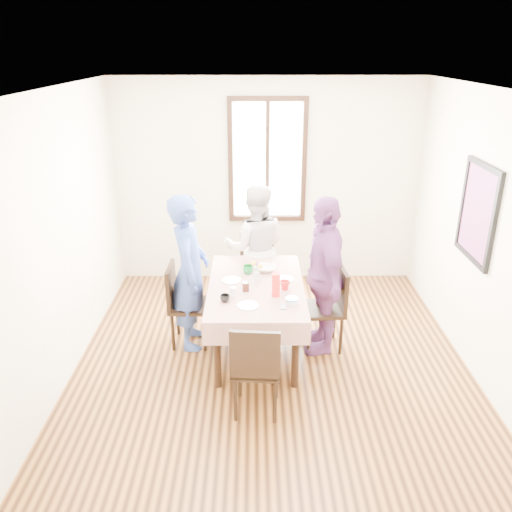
# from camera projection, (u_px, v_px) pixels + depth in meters

# --- Properties ---
(ground) EXTENTS (4.50, 4.50, 0.00)m
(ground) POSITION_uv_depth(u_px,v_px,m) (272.00, 367.00, 5.27)
(ground) COLOR black
(ground) RESTS_ON ground
(back_wall) EXTENTS (4.00, 0.00, 4.00)m
(back_wall) POSITION_uv_depth(u_px,v_px,m) (267.00, 183.00, 6.84)
(back_wall) COLOR #F0E6C7
(back_wall) RESTS_ON ground
(right_wall) EXTENTS (0.00, 4.50, 4.50)m
(right_wall) POSITION_uv_depth(u_px,v_px,m) (490.00, 243.00, 4.77)
(right_wall) COLOR #F0E6C7
(right_wall) RESTS_ON ground
(window_frame) EXTENTS (1.02, 0.06, 1.62)m
(window_frame) POSITION_uv_depth(u_px,v_px,m) (267.00, 161.00, 6.71)
(window_frame) COLOR black
(window_frame) RESTS_ON back_wall
(window_pane) EXTENTS (0.90, 0.02, 1.50)m
(window_pane) POSITION_uv_depth(u_px,v_px,m) (267.00, 161.00, 6.72)
(window_pane) COLOR white
(window_pane) RESTS_ON back_wall
(art_poster) EXTENTS (0.04, 0.76, 0.96)m
(art_poster) POSITION_uv_depth(u_px,v_px,m) (478.00, 213.00, 4.97)
(art_poster) COLOR red
(art_poster) RESTS_ON right_wall
(dining_table) EXTENTS (0.85, 1.46, 0.75)m
(dining_table) POSITION_uv_depth(u_px,v_px,m) (256.00, 318.00, 5.46)
(dining_table) COLOR black
(dining_table) RESTS_ON ground
(tablecloth) EXTENTS (0.97, 1.58, 0.01)m
(tablecloth) POSITION_uv_depth(u_px,v_px,m) (256.00, 285.00, 5.31)
(tablecloth) COLOR #580900
(tablecloth) RESTS_ON dining_table
(chair_left) EXTENTS (0.43, 0.43, 0.91)m
(chair_left) POSITION_uv_depth(u_px,v_px,m) (190.00, 305.00, 5.55)
(chair_left) COLOR black
(chair_left) RESTS_ON ground
(chair_right) EXTENTS (0.45, 0.45, 0.91)m
(chair_right) POSITION_uv_depth(u_px,v_px,m) (323.00, 309.00, 5.47)
(chair_right) COLOR black
(chair_right) RESTS_ON ground
(chair_far) EXTENTS (0.46, 0.46, 0.91)m
(chair_far) POSITION_uv_depth(u_px,v_px,m) (256.00, 272.00, 6.35)
(chair_far) COLOR black
(chair_far) RESTS_ON ground
(chair_near) EXTENTS (0.45, 0.45, 0.91)m
(chair_near) POSITION_uv_depth(u_px,v_px,m) (257.00, 366.00, 4.50)
(chair_near) COLOR black
(chair_near) RESTS_ON ground
(person_left) EXTENTS (0.41, 0.62, 1.68)m
(person_left) POSITION_uv_depth(u_px,v_px,m) (190.00, 272.00, 5.40)
(person_left) COLOR #324B9A
(person_left) RESTS_ON ground
(person_far) EXTENTS (0.76, 0.59, 1.56)m
(person_far) POSITION_uv_depth(u_px,v_px,m) (256.00, 248.00, 6.21)
(person_far) COLOR silver
(person_far) RESTS_ON ground
(person_right) EXTENTS (0.52, 1.03, 1.69)m
(person_right) POSITION_uv_depth(u_px,v_px,m) (323.00, 275.00, 5.32)
(person_right) COLOR #723B79
(person_right) RESTS_ON ground
(mug_black) EXTENTS (0.10, 0.10, 0.07)m
(mug_black) POSITION_uv_depth(u_px,v_px,m) (225.00, 298.00, 4.94)
(mug_black) COLOR black
(mug_black) RESTS_ON tablecloth
(mug_flag) EXTENTS (0.12, 0.12, 0.09)m
(mug_flag) POSITION_uv_depth(u_px,v_px,m) (285.00, 285.00, 5.19)
(mug_flag) COLOR red
(mug_flag) RESTS_ON tablecloth
(mug_green) EXTENTS (0.14, 0.14, 0.09)m
(mug_green) POSITION_uv_depth(u_px,v_px,m) (248.00, 270.00, 5.56)
(mug_green) COLOR #0C7226
(mug_green) RESTS_ON tablecloth
(serving_bowl) EXTENTS (0.26, 0.26, 0.06)m
(serving_bowl) POSITION_uv_depth(u_px,v_px,m) (265.00, 268.00, 5.63)
(serving_bowl) COLOR white
(serving_bowl) RESTS_ON tablecloth
(juice_carton) EXTENTS (0.08, 0.08, 0.24)m
(juice_carton) POSITION_uv_depth(u_px,v_px,m) (276.00, 285.00, 5.03)
(juice_carton) COLOR red
(juice_carton) RESTS_ON tablecloth
(butter_tub) EXTENTS (0.11, 0.11, 0.05)m
(butter_tub) POSITION_uv_depth(u_px,v_px,m) (292.00, 302.00, 4.90)
(butter_tub) COLOR white
(butter_tub) RESTS_ON tablecloth
(jam_jar) EXTENTS (0.07, 0.07, 0.10)m
(jam_jar) POSITION_uv_depth(u_px,v_px,m) (246.00, 287.00, 5.15)
(jam_jar) COLOR black
(jam_jar) RESTS_ON tablecloth
(drinking_glass) EXTENTS (0.07, 0.07, 0.09)m
(drinking_glass) POSITION_uv_depth(u_px,v_px,m) (232.00, 292.00, 5.05)
(drinking_glass) COLOR silver
(drinking_glass) RESTS_ON tablecloth
(smartphone) EXTENTS (0.06, 0.12, 0.01)m
(smartphone) POSITION_uv_depth(u_px,v_px,m) (283.00, 307.00, 4.86)
(smartphone) COLOR black
(smartphone) RESTS_ON tablecloth
(flower_vase) EXTENTS (0.06, 0.06, 0.12)m
(flower_vase) POSITION_uv_depth(u_px,v_px,m) (257.00, 277.00, 5.34)
(flower_vase) COLOR silver
(flower_vase) RESTS_ON tablecloth
(plate_left) EXTENTS (0.20, 0.20, 0.01)m
(plate_left) POSITION_uv_depth(u_px,v_px,m) (231.00, 280.00, 5.39)
(plate_left) COLOR white
(plate_left) RESTS_ON tablecloth
(plate_right) EXTENTS (0.20, 0.20, 0.01)m
(plate_right) POSITION_uv_depth(u_px,v_px,m) (284.00, 279.00, 5.42)
(plate_right) COLOR white
(plate_right) RESTS_ON tablecloth
(plate_near) EXTENTS (0.20, 0.20, 0.01)m
(plate_near) POSITION_uv_depth(u_px,v_px,m) (248.00, 306.00, 4.87)
(plate_near) COLOR white
(plate_near) RESTS_ON tablecloth
(butter_lid) EXTENTS (0.12, 0.12, 0.01)m
(butter_lid) POSITION_uv_depth(u_px,v_px,m) (292.00, 299.00, 4.89)
(butter_lid) COLOR blue
(butter_lid) RESTS_ON butter_tub
(flower_bunch) EXTENTS (0.09, 0.09, 0.10)m
(flower_bunch) POSITION_uv_depth(u_px,v_px,m) (257.00, 267.00, 5.30)
(flower_bunch) COLOR yellow
(flower_bunch) RESTS_ON flower_vase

